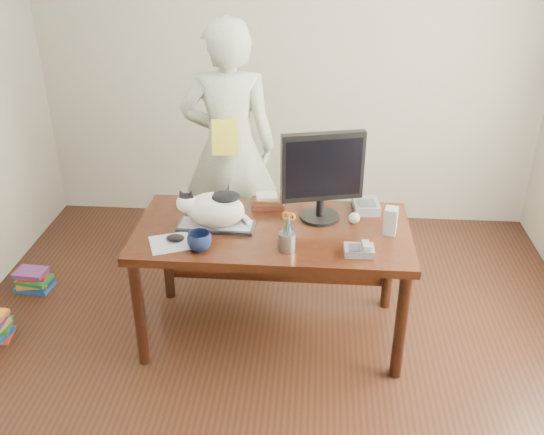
{
  "coord_description": "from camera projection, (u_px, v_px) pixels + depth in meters",
  "views": [
    {
      "loc": [
        0.24,
        -2.48,
        2.45
      ],
      "look_at": [
        0.0,
        0.55,
        0.85
      ],
      "focal_mm": 40.0,
      "sensor_mm": 36.0,
      "label": 1
    }
  ],
  "objects": [
    {
      "name": "baseball",
      "position": [
        354.0,
        218.0,
        3.57
      ],
      "size": [
        0.07,
        0.07,
        0.07
      ],
      "rotation": [
        0.0,
        0.0,
        -0.3
      ],
      "color": "beige",
      "rests_on": "desk"
    },
    {
      "name": "calculator",
      "position": [
        366.0,
        205.0,
        3.73
      ],
      "size": [
        0.17,
        0.22,
        0.06
      ],
      "rotation": [
        0.0,
        0.0,
        0.09
      ],
      "color": "#5D5D62",
      "rests_on": "desk"
    },
    {
      "name": "mousepad",
      "position": [
        171.0,
        243.0,
        3.37
      ],
      "size": [
        0.29,
        0.28,
        0.01
      ],
      "rotation": [
        0.0,
        0.0,
        0.38
      ],
      "color": "silver",
      "rests_on": "desk"
    },
    {
      "name": "pen_cup",
      "position": [
        287.0,
        239.0,
        3.28
      ],
      "size": [
        0.12,
        0.12,
        0.24
      ],
      "rotation": [
        0.0,
        0.0,
        -0.36
      ],
      "color": "gray",
      "rests_on": "desk"
    },
    {
      "name": "book_stack",
      "position": [
        269.0,
        201.0,
        3.77
      ],
      "size": [
        0.21,
        0.16,
        0.08
      ],
      "rotation": [
        0.0,
        0.0,
        0.03
      ],
      "color": "#551E16",
      "rests_on": "desk"
    },
    {
      "name": "person",
      "position": [
        229.0,
        149.0,
        4.23
      ],
      "size": [
        0.7,
        0.5,
        1.81
      ],
      "primitive_type": "imported",
      "rotation": [
        0.0,
        0.0,
        3.25
      ],
      "color": "white",
      "rests_on": "ground"
    },
    {
      "name": "speaker",
      "position": [
        391.0,
        221.0,
        3.44
      ],
      "size": [
        0.09,
        0.09,
        0.16
      ],
      "rotation": [
        0.0,
        0.0,
        -0.23
      ],
      "color": "gray",
      "rests_on": "desk"
    },
    {
      "name": "phone",
      "position": [
        360.0,
        250.0,
        3.26
      ],
      "size": [
        0.16,
        0.14,
        0.07
      ],
      "rotation": [
        0.0,
        0.0,
        0.03
      ],
      "color": "#5D5D62",
      "rests_on": "desk"
    },
    {
      "name": "held_book",
      "position": [
        225.0,
        137.0,
        4.01
      ],
      "size": [
        0.18,
        0.12,
        0.24
      ],
      "rotation": [
        0.0,
        0.0,
        0.11
      ],
      "color": "yellow",
      "rests_on": "person"
    },
    {
      "name": "room",
      "position": [
        262.0,
        176.0,
        2.71
      ],
      "size": [
        4.5,
        4.5,
        4.5
      ],
      "color": "black",
      "rests_on": "ground"
    },
    {
      "name": "keyboard",
      "position": [
        216.0,
        226.0,
        3.53
      ],
      "size": [
        0.45,
        0.19,
        0.03
      ],
      "rotation": [
        0.0,
        0.0,
        -0.04
      ],
      "color": "black",
      "rests_on": "desk"
    },
    {
      "name": "book_pile_b",
      "position": [
        34.0,
        280.0,
        4.27
      ],
      "size": [
        0.26,
        0.2,
        0.15
      ],
      "color": "navy",
      "rests_on": "ground"
    },
    {
      "name": "mouse",
      "position": [
        175.0,
        238.0,
        3.38
      ],
      "size": [
        0.12,
        0.1,
        0.04
      ],
      "rotation": [
        0.0,
        0.0,
        0.38
      ],
      "color": "black",
      "rests_on": "mousepad"
    },
    {
      "name": "cat",
      "position": [
        213.0,
        208.0,
        3.47
      ],
      "size": [
        0.44,
        0.22,
        0.25
      ],
      "rotation": [
        0.0,
        0.0,
        -0.04
      ],
      "color": "white",
      "rests_on": "keyboard"
    },
    {
      "name": "coffee_mug",
      "position": [
        199.0,
        241.0,
        3.29
      ],
      "size": [
        0.16,
        0.16,
        0.1
      ],
      "primitive_type": "imported",
      "rotation": [
        0.0,
        0.0,
        0.27
      ],
      "color": "#0D1737",
      "rests_on": "desk"
    },
    {
      "name": "desk",
      "position": [
        274.0,
        244.0,
        3.66
      ],
      "size": [
        1.6,
        0.8,
        0.75
      ],
      "color": "black",
      "rests_on": "ground"
    },
    {
      "name": "monitor",
      "position": [
        322.0,
        172.0,
        3.48
      ],
      "size": [
        0.48,
        0.29,
        0.55
      ],
      "rotation": [
        0.0,
        0.0,
        0.25
      ],
      "color": "black",
      "rests_on": "desk"
    }
  ]
}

